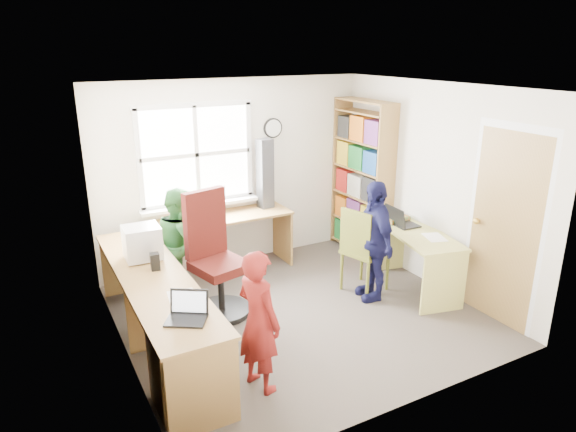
% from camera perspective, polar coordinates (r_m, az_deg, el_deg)
% --- Properties ---
extents(room, '(3.64, 3.44, 2.44)m').
position_cam_1_polar(room, '(5.28, 0.90, 1.28)').
color(room, '#413933').
rests_on(room, ground).
extents(l_desk, '(2.38, 2.95, 0.75)m').
position_cam_1_polar(l_desk, '(4.78, -11.00, -10.98)').
color(l_desk, '#A87C43').
rests_on(l_desk, ground).
extents(right_desk, '(0.82, 1.32, 0.71)m').
position_cam_1_polar(right_desk, '(6.20, 14.20, -3.53)').
color(right_desk, '#D9D46C').
rests_on(right_desk, ground).
extents(bookshelf, '(0.30, 1.02, 2.10)m').
position_cam_1_polar(bookshelf, '(7.08, 8.18, 3.77)').
color(bookshelf, '#A87C43').
rests_on(bookshelf, ground).
extents(swivel_chair, '(0.76, 0.76, 1.34)m').
position_cam_1_polar(swivel_chair, '(5.56, -8.13, -5.07)').
color(swivel_chair, black).
rests_on(swivel_chair, ground).
extents(wooden_chair, '(0.55, 0.55, 1.03)m').
position_cam_1_polar(wooden_chair, '(5.98, 8.18, -3.50)').
color(wooden_chair, olive).
rests_on(wooden_chair, ground).
extents(crt_monitor, '(0.36, 0.32, 0.34)m').
position_cam_1_polar(crt_monitor, '(5.27, -15.89, -2.86)').
color(crt_monitor, silver).
rests_on(crt_monitor, l_desk).
extents(laptop_left, '(0.39, 0.38, 0.21)m').
position_cam_1_polar(laptop_left, '(4.14, -11.10, -10.46)').
color(laptop_left, black).
rests_on(laptop_left, l_desk).
extents(laptop_right, '(0.31, 0.37, 0.25)m').
position_cam_1_polar(laptop_right, '(6.32, 12.37, -0.53)').
color(laptop_right, black).
rests_on(laptop_right, right_desk).
extents(speaker_a, '(0.09, 0.09, 0.17)m').
position_cam_1_polar(speaker_a, '(5.03, -14.56, -4.92)').
color(speaker_a, black).
rests_on(speaker_a, l_desk).
extents(speaker_b, '(0.12, 0.12, 0.18)m').
position_cam_1_polar(speaker_b, '(5.52, -16.20, -2.82)').
color(speaker_b, black).
rests_on(speaker_b, l_desk).
extents(cd_tower, '(0.19, 0.18, 0.90)m').
position_cam_1_polar(cd_tower, '(6.64, -2.56, 4.72)').
color(cd_tower, black).
rests_on(cd_tower, l_desk).
extents(game_box, '(0.34, 0.34, 0.06)m').
position_cam_1_polar(game_box, '(6.50, 11.52, -0.17)').
color(game_box, red).
rests_on(game_box, right_desk).
extents(paper_a, '(0.27, 0.35, 0.00)m').
position_cam_1_polar(paper_a, '(4.47, -11.66, -8.89)').
color(paper_a, white).
rests_on(paper_a, l_desk).
extents(paper_b, '(0.29, 0.35, 0.00)m').
position_cam_1_polar(paper_b, '(6.04, 15.98, -2.29)').
color(paper_b, white).
rests_on(paper_b, right_desk).
extents(potted_plant, '(0.16, 0.13, 0.29)m').
position_cam_1_polar(potted_plant, '(6.38, -9.71, 1.02)').
color(potted_plant, '#286634').
rests_on(potted_plant, l_desk).
extents(person_red, '(0.42, 0.52, 1.25)m').
position_cam_1_polar(person_red, '(4.31, -3.28, -11.59)').
color(person_red, maroon).
rests_on(person_red, ground).
extents(person_green, '(0.59, 0.70, 1.30)m').
position_cam_1_polar(person_green, '(5.89, -11.76, -3.09)').
color(person_green, '#2D7232').
rests_on(person_green, ground).
extents(person_navy, '(0.52, 0.87, 1.39)m').
position_cam_1_polar(person_navy, '(5.84, 9.53, -2.71)').
color(person_navy, '#13143C').
rests_on(person_navy, ground).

